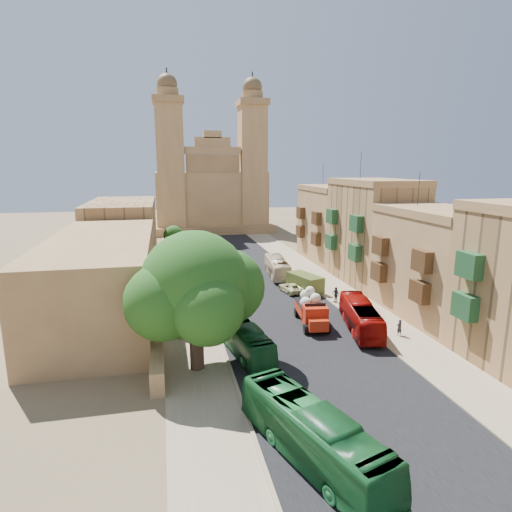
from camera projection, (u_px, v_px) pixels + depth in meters
name	position (u px, v px, depth m)	size (l,w,h in m)	color
ground	(331.00, 380.00, 31.63)	(260.00, 260.00, 0.00)	brown
road_surface	(250.00, 278.00, 60.31)	(14.00, 140.00, 0.01)	black
sidewalk_east	(314.00, 274.00, 62.28)	(5.00, 140.00, 0.01)	#917C5F
sidewalk_west	(182.00, 282.00, 58.33)	(5.00, 140.00, 0.01)	#917C5F
kerb_east	(297.00, 275.00, 61.75)	(0.25, 140.00, 0.12)	#917C5F
kerb_west	(200.00, 280.00, 58.84)	(0.25, 140.00, 0.12)	#917C5F
townhouse_b	(437.00, 263.00, 44.30)	(9.00, 14.00, 14.90)	#9B7346
townhouse_c	(373.00, 231.00, 57.42)	(9.00, 14.00, 17.40)	#A57A4B
townhouse_d	(333.00, 223.00, 70.96)	(9.00, 14.00, 15.90)	#9B7346
west_wall	(159.00, 299.00, 47.96)	(1.00, 40.00, 1.80)	#9B7346
west_building_low	(103.00, 277.00, 44.22)	(10.00, 28.00, 8.40)	olive
west_building_mid	(123.00, 232.00, 68.91)	(10.00, 22.00, 10.00)	#A57A4B
church	(210.00, 191.00, 104.81)	(28.00, 22.50, 36.30)	#9B7346
ficus_tree	(196.00, 289.00, 32.17)	(10.88, 10.01, 10.88)	#3C291E
street_tree_a	(184.00, 300.00, 40.38)	(3.02, 3.02, 4.64)	#3C291E
street_tree_b	(179.00, 267.00, 51.77)	(3.39, 3.39, 5.21)	#3C291E
street_tree_c	(176.00, 251.00, 63.30)	(3.12, 3.12, 4.80)	#3C291E
street_tree_d	(173.00, 235.00, 74.69)	(3.47, 3.47, 5.34)	#3C291E
red_truck	(312.00, 309.00, 42.31)	(3.16, 6.52, 3.68)	red
olive_pickup	(305.00, 283.00, 53.83)	(3.76, 5.59, 2.13)	#485520
bus_green_south	(312.00, 434.00, 22.73)	(2.58, 11.05, 3.08)	#175C29
bus_green_north	(244.00, 338.00, 35.98)	(2.17, 9.27, 2.58)	#175526
bus_red_east	(360.00, 316.00, 41.00)	(2.31, 9.89, 2.75)	#960906
bus_cream_east	(277.00, 267.00, 60.94)	(2.27, 9.71, 2.70)	beige
car_blue_a	(227.00, 301.00, 47.96)	(1.56, 3.87, 1.32)	#3A62A0
car_white_a	(239.00, 264.00, 65.77)	(1.45, 4.16, 1.37)	silver
car_cream	(291.00, 288.00, 53.39)	(1.95, 4.23, 1.18)	#C8C485
car_dkblue	(206.00, 251.00, 75.80)	(1.94, 4.76, 1.38)	#111342
car_white_b	(248.00, 261.00, 68.05)	(1.47, 3.64, 1.24)	white
car_blue_b	(209.00, 246.00, 81.00)	(1.33, 3.81, 1.26)	#4471D0
pedestrian_a	(399.00, 328.00, 39.72)	(0.57, 0.37, 1.57)	#262429
pedestrian_c	(336.00, 295.00, 49.36)	(1.09, 0.45, 1.86)	#2C2C2E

